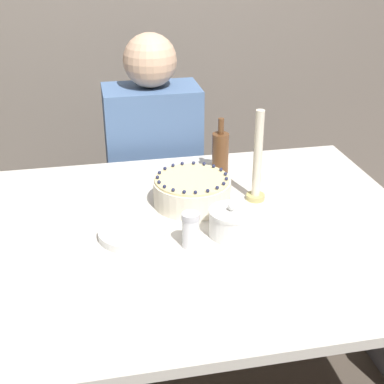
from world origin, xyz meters
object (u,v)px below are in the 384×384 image
at_px(cake, 192,191).
at_px(sugar_bowl, 231,222).
at_px(bottle, 220,152).
at_px(sugar_shaker, 191,230).
at_px(person_man_blue_shirt, 154,186).
at_px(candle, 257,164).

xyz_separation_m(cake, sugar_bowl, (0.07, -0.22, -0.00)).
xyz_separation_m(sugar_bowl, bottle, (0.08, 0.45, 0.04)).
bearing_deg(cake, sugar_bowl, -71.50).
distance_m(sugar_bowl, sugar_shaker, 0.14).
xyz_separation_m(sugar_bowl, sugar_shaker, (-0.13, -0.04, 0.01)).
xyz_separation_m(cake, sugar_shaker, (-0.06, -0.26, 0.01)).
bearing_deg(sugar_shaker, person_man_blue_shirt, 89.76).
relative_size(sugar_bowl, sugar_shaker, 1.25).
bearing_deg(candle, person_man_blue_shirt, 113.84).
relative_size(candle, person_man_blue_shirt, 0.26).
height_order(candle, person_man_blue_shirt, person_man_blue_shirt).
distance_m(candle, person_man_blue_shirt, 0.75).
height_order(sugar_bowl, bottle, bottle).
bearing_deg(bottle, cake, -123.85).
height_order(bottle, person_man_blue_shirt, person_man_blue_shirt).
relative_size(sugar_bowl, bottle, 0.64).
relative_size(sugar_bowl, person_man_blue_shirt, 0.11).
height_order(sugar_bowl, candle, candle).
relative_size(cake, person_man_blue_shirt, 0.22).
bearing_deg(sugar_bowl, bottle, 80.04).
relative_size(cake, candle, 0.81).
relative_size(bottle, person_man_blue_shirt, 0.18).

